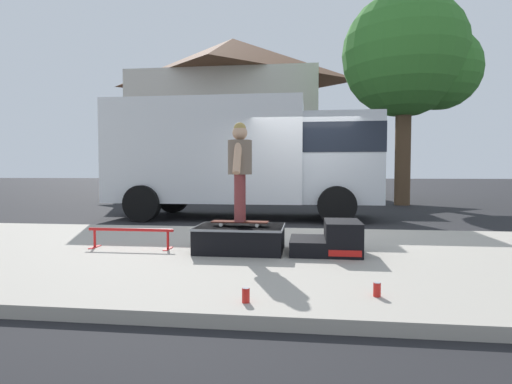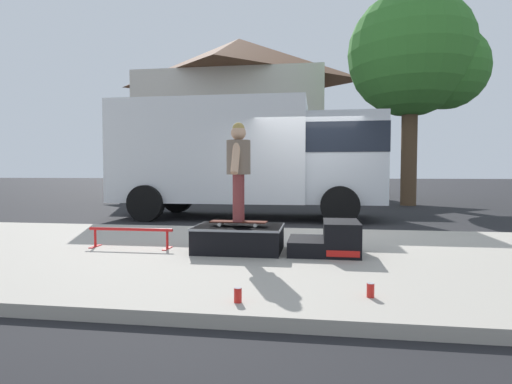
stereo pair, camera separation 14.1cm
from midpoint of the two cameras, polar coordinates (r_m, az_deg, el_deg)
ground_plane at (r=8.64m, az=7.51°, el=-5.35°), size 140.00×140.00×0.00m
sidewalk_slab at (r=5.68m, az=7.04°, el=-9.02°), size 50.00×5.00×0.12m
skate_box at (r=5.74m, az=-1.67°, el=-6.33°), size 1.20×0.85×0.35m
kicker_ramp at (r=5.66m, az=10.96°, el=-6.58°), size 0.94×0.79×0.44m
grind_rail at (r=6.23m, az=-16.36°, el=-5.50°), size 1.27×0.28×0.29m
skateboard at (r=5.68m, az=-1.71°, el=-4.18°), size 0.79×0.22×0.07m
skater_kid at (r=5.64m, az=-1.72°, el=3.99°), size 0.33×0.70×1.35m
soda_can at (r=3.57m, az=-1.36°, el=-14.10°), size 0.07×0.07×0.13m
soda_can_b at (r=3.86m, az=16.63°, el=-12.92°), size 0.07×0.07×0.13m
box_truck at (r=10.90m, az=-0.69°, el=5.31°), size 6.91×2.63×3.05m
street_tree_main at (r=16.64m, az=21.82°, el=16.90°), size 4.93×4.48×7.73m
house_behind at (r=22.61m, az=-2.21°, el=10.46°), size 9.54×8.22×8.40m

